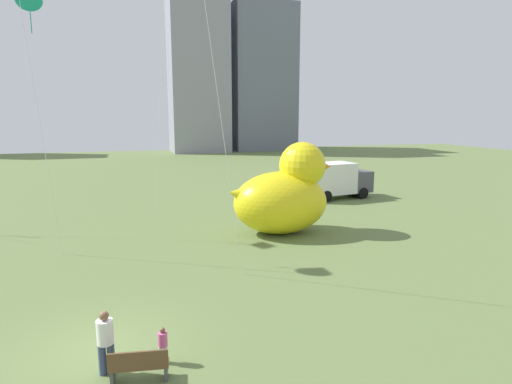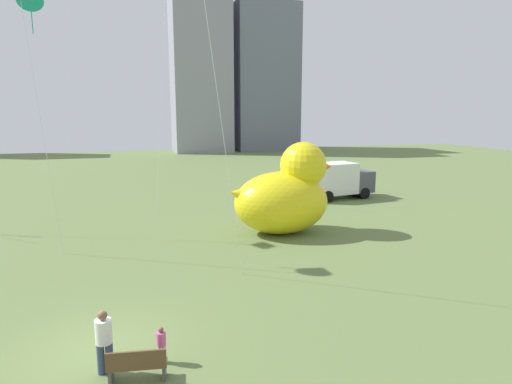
% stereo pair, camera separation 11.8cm
% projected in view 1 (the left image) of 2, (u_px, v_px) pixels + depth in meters
% --- Properties ---
extents(ground_plane, '(140.00, 140.00, 0.00)m').
position_uv_depth(ground_plane, '(100.00, 350.00, 12.29)').
color(ground_plane, '#627641').
extents(park_bench, '(1.52, 0.66, 0.90)m').
position_uv_depth(park_bench, '(139.00, 365.00, 10.75)').
color(park_bench, brown).
rests_on(park_bench, ground).
extents(person_adult, '(0.42, 0.42, 1.73)m').
position_uv_depth(person_adult, '(105.00, 340.00, 11.02)').
color(person_adult, '#38476B').
rests_on(person_adult, ground).
extents(person_child, '(0.25, 0.25, 1.03)m').
position_uv_depth(person_child, '(163.00, 344.00, 11.57)').
color(person_child, silver).
rests_on(person_child, ground).
extents(giant_inflatable_duck, '(6.17, 3.96, 5.12)m').
position_uv_depth(giant_inflatable_duck, '(284.00, 195.00, 24.14)').
color(giant_inflatable_duck, yellow).
rests_on(giant_inflatable_duck, ground).
extents(box_truck, '(5.86, 3.00, 2.85)m').
position_uv_depth(box_truck, '(335.00, 181.00, 34.21)').
color(box_truck, white).
rests_on(box_truck, ground).
extents(city_skyline, '(64.94, 14.04, 32.96)m').
position_uv_depth(city_skyline, '(183.00, 73.00, 76.74)').
color(city_skyline, gray).
rests_on(city_skyline, ground).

